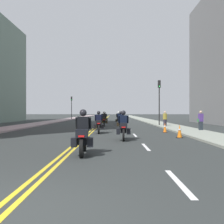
{
  "coord_description": "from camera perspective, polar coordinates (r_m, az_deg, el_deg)",
  "views": [
    {
      "loc": [
        1.77,
        -3.93,
        1.56
      ],
      "look_at": [
        1.65,
        18.28,
        1.55
      ],
      "focal_mm": 43.05,
      "sensor_mm": 36.0,
      "label": 1
    }
  ],
  "objects": [
    {
      "name": "ground_plane",
      "position": [
        51.98,
        -1.64,
        -1.7
      ],
      "size": [
        264.0,
        264.0,
        0.0
      ],
      "primitive_type": "plane",
      "color": "#2C302F"
    },
    {
      "name": "traffic_cone_1",
      "position": [
        20.63,
        11.18,
        -3.26
      ],
      "size": [
        0.31,
        0.31,
        0.77
      ],
      "color": "black",
      "rests_on": "ground"
    },
    {
      "name": "motorcycle_1",
      "position": [
        14.86,
        2.44,
        -3.38
      ],
      "size": [
        0.77,
        2.24,
        1.64
      ],
      "rotation": [
        0.0,
        0.0,
        -0.03
      ],
      "color": "black",
      "rests_on": "ground"
    },
    {
      "name": "pedestrian_0",
      "position": [
        28.46,
        11.19,
        -1.43
      ],
      "size": [
        0.39,
        0.42,
        1.63
      ],
      "rotation": [
        0.0,
        0.0,
        2.19
      ],
      "color": "#262430",
      "rests_on": "ground"
    },
    {
      "name": "motorcycle_4",
      "position": [
        29.02,
        -1.72,
        -1.76
      ],
      "size": [
        0.78,
        2.17,
        1.65
      ],
      "rotation": [
        0.0,
        0.0,
        0.05
      ],
      "color": "black",
      "rests_on": "ground"
    },
    {
      "name": "motorcycle_6",
      "position": [
        38.79,
        -1.51,
        -1.35
      ],
      "size": [
        0.78,
        2.12,
        1.57
      ],
      "rotation": [
        0.0,
        0.0,
        0.05
      ],
      "color": "black",
      "rests_on": "ground"
    },
    {
      "name": "centreline_yellow_outer",
      "position": [
        51.98,
        -1.51,
        -1.7
      ],
      "size": [
        0.12,
        132.0,
        0.01
      ],
      "primitive_type": "cube",
      "color": "yellow",
      "rests_on": "ground"
    },
    {
      "name": "centreline_yellow_inner",
      "position": [
        51.99,
        -1.78,
        -1.7
      ],
      "size": [
        0.12,
        132.0,
        0.01
      ],
      "primitive_type": "cube",
      "color": "yellow",
      "rests_on": "ground"
    },
    {
      "name": "motorcycle_3",
      "position": [
        24.0,
        1.87,
        -2.12
      ],
      "size": [
        0.77,
        2.15,
        1.63
      ],
      "rotation": [
        0.0,
        0.0,
        0.03
      ],
      "color": "black",
      "rests_on": "ground"
    },
    {
      "name": "motorcycle_5",
      "position": [
        34.08,
        1.4,
        -1.52
      ],
      "size": [
        0.77,
        2.1,
        1.63
      ],
      "rotation": [
        0.0,
        0.0,
        -0.03
      ],
      "color": "black",
      "rests_on": "ground"
    },
    {
      "name": "motorcycle_2",
      "position": [
        19.6,
        -2.85,
        -2.62
      ],
      "size": [
        0.78,
        2.12,
        1.63
      ],
      "rotation": [
        0.0,
        0.0,
        0.06
      ],
      "color": "black",
      "rests_on": "ground"
    },
    {
      "name": "sidewalk_right",
      "position": [
        52.29,
        6.88,
        -1.63
      ],
      "size": [
        2.7,
        144.0,
        0.12
      ],
      "primitive_type": "cube",
      "color": "gray",
      "rests_on": "ground"
    },
    {
      "name": "motorcycle_0",
      "position": [
        9.81,
        -6.19,
        -5.18
      ],
      "size": [
        0.78,
        2.16,
        1.66
      ],
      "rotation": [
        0.0,
        0.0,
        0.04
      ],
      "color": "black",
      "rests_on": "ground"
    },
    {
      "name": "traffic_light_far",
      "position": [
        55.48,
        -8.59,
        1.75
      ],
      "size": [
        0.28,
        0.38,
        4.71
      ],
      "color": "black",
      "rests_on": "ground"
    },
    {
      "name": "sidewalk_left",
      "position": [
        52.82,
        -10.08,
        -1.61
      ],
      "size": [
        2.7,
        144.0,
        0.12
      ],
      "primitive_type": "cube",
      "color": "#A68F91",
      "rests_on": "ground"
    },
    {
      "name": "traffic_cone_0",
      "position": [
        16.65,
        14.16,
        -3.98
      ],
      "size": [
        0.36,
        0.36,
        0.8
      ],
      "color": "black",
      "rests_on": "ground"
    },
    {
      "name": "pedestrian_1",
      "position": [
        22.45,
        18.32,
        -1.78
      ],
      "size": [
        0.5,
        0.3,
        1.66
      ],
      "rotation": [
        0.0,
        0.0,
        3.4
      ],
      "color": "#232B32",
      "rests_on": "ground"
    },
    {
      "name": "lane_dashes_white",
      "position": [
        33.0,
        2.8,
        -2.68
      ],
      "size": [
        0.14,
        56.4,
        0.01
      ],
      "color": "silver",
      "rests_on": "ground"
    },
    {
      "name": "traffic_light_near",
      "position": [
        29.98,
        10.0,
        3.62
      ],
      "size": [
        0.28,
        0.38,
        5.03
      ],
      "color": "black",
      "rests_on": "ground"
    }
  ]
}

